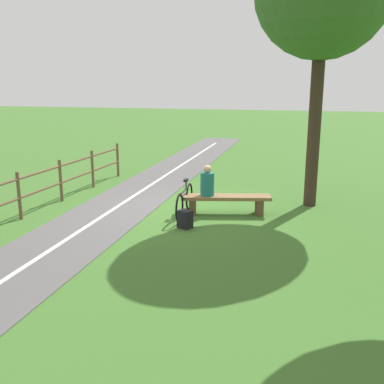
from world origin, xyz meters
The scene contains 7 objects.
ground_plane centered at (0.00, 0.00, 0.00)m, with size 80.00×80.00×0.00m, color #3D6B28.
paved_path centered at (1.50, 4.00, 0.01)m, with size 1.96×36.00×0.02m, color #565454.
path_centre_line centered at (1.50, 4.00, 0.02)m, with size 0.10×32.00×0.00m, color silver.
bench centered at (-1.22, 0.17, 0.32)m, with size 2.14×0.91×0.45m.
person_seated centered at (-0.79, 0.28, 0.76)m, with size 0.39×0.39×0.72m.
bicycle centered at (-0.32, 0.57, 0.35)m, with size 0.13×1.69×0.84m.
backpack centered at (-0.56, 1.41, 0.19)m, with size 0.35×0.34×0.39m.
Camera 1 is at (-2.98, 10.22, 3.04)m, focal length 41.96 mm.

